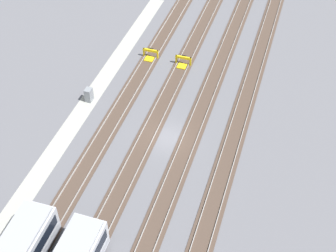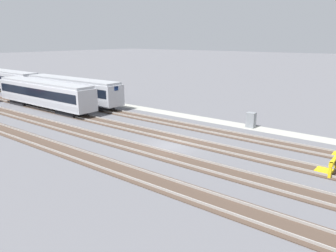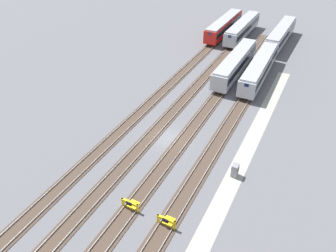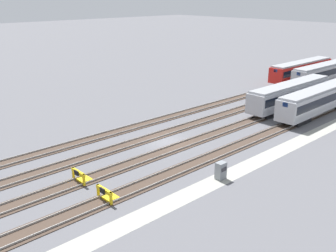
# 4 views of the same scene
# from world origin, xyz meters

# --- Properties ---
(ground_plane) EXTENTS (400.00, 400.00, 0.00)m
(ground_plane) POSITION_xyz_m (0.00, 0.00, 0.00)
(ground_plane) COLOR #5B5B60
(service_walkway) EXTENTS (54.00, 2.00, 0.01)m
(service_walkway) POSITION_xyz_m (0.00, -10.27, 0.00)
(service_walkway) COLOR #9E9E93
(service_walkway) RESTS_ON ground
(rail_track_nearest) EXTENTS (90.00, 2.23, 0.21)m
(rail_track_nearest) POSITION_xyz_m (0.00, -6.42, 0.04)
(rail_track_nearest) COLOR #47382D
(rail_track_nearest) RESTS_ON ground
(rail_track_near_inner) EXTENTS (90.00, 2.24, 0.21)m
(rail_track_near_inner) POSITION_xyz_m (0.00, -2.14, 0.04)
(rail_track_near_inner) COLOR #47382D
(rail_track_near_inner) RESTS_ON ground
(rail_track_middle) EXTENTS (90.00, 2.24, 0.21)m
(rail_track_middle) POSITION_xyz_m (0.00, 2.14, 0.04)
(rail_track_middle) COLOR #47382D
(rail_track_middle) RESTS_ON ground
(rail_track_far_inner) EXTENTS (90.00, 2.23, 0.21)m
(rail_track_far_inner) POSITION_xyz_m (0.00, 6.42, 0.04)
(rail_track_far_inner) COLOR #47382D
(rail_track_far_inner) RESTS_ON ground
(subway_car_front_row_leftmost) EXTENTS (18.05, 3.14, 3.70)m
(subway_car_front_row_leftmost) POSITION_xyz_m (22.52, -6.42, 2.04)
(subway_car_front_row_leftmost) COLOR #ADAFB7
(subway_car_front_row_leftmost) RESTS_ON ground
(subway_car_front_row_left_inner) EXTENTS (18.06, 3.22, 3.70)m
(subway_car_front_row_left_inner) POSITION_xyz_m (41.34, -6.39, 2.04)
(subway_car_front_row_left_inner) COLOR #ADAFB7
(subway_car_front_row_left_inner) RESTS_ON ground
(subway_car_front_row_centre) EXTENTS (18.02, 3.00, 3.70)m
(subway_car_front_row_centre) POSITION_xyz_m (41.15, 6.42, 2.04)
(subway_car_front_row_centre) COLOR red
(subway_car_front_row_centre) RESTS_ON ground
(subway_car_front_row_right_inner) EXTENTS (18.04, 3.10, 3.70)m
(subway_car_front_row_right_inner) POSITION_xyz_m (41.43, 2.12, 2.04)
(subway_car_front_row_right_inner) COLOR #ADAFB7
(subway_car_front_row_right_inner) RESTS_ON ground
(subway_car_front_row_rightmost) EXTENTS (18.01, 2.91, 3.70)m
(subway_car_front_row_rightmost) POSITION_xyz_m (22.52, -2.14, 2.04)
(subway_car_front_row_rightmost) COLOR #ADAFB7
(subway_car_front_row_rightmost) RESTS_ON ground
(bumper_stop_nearest_track) EXTENTS (1.35, 2.00, 1.22)m
(bumper_stop_nearest_track) POSITION_xyz_m (-12.64, -6.42, 0.51)
(bumper_stop_nearest_track) COLOR gold
(bumper_stop_nearest_track) RESTS_ON ground
(bumper_stop_near_inner_track) EXTENTS (1.35, 2.00, 1.22)m
(bumper_stop_near_inner_track) POSITION_xyz_m (-12.43, -2.14, 0.51)
(bumper_stop_near_inner_track) COLOR gold
(bumper_stop_near_inner_track) RESTS_ON ground
(electrical_cabinet) EXTENTS (0.90, 0.73, 1.60)m
(electrical_cabinet) POSITION_xyz_m (-2.95, -10.21, 0.80)
(electrical_cabinet) COLOR gray
(electrical_cabinet) RESTS_ON ground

